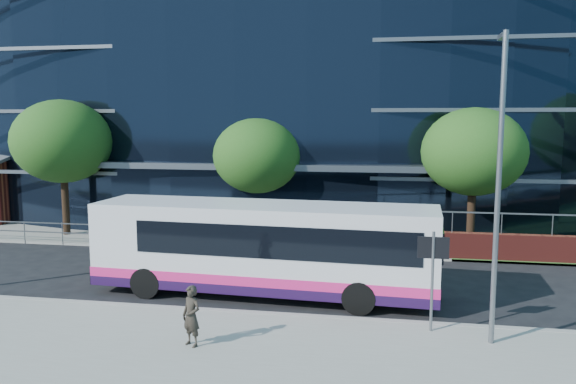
% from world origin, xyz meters
% --- Properties ---
extents(ground, '(200.00, 200.00, 0.00)m').
position_xyz_m(ground, '(0.00, 0.00, 0.00)').
color(ground, black).
rests_on(ground, ground).
extents(pavement_near, '(80.00, 8.00, 0.15)m').
position_xyz_m(pavement_near, '(0.00, -5.00, 0.07)').
color(pavement_near, gray).
rests_on(pavement_near, ground).
extents(kerb, '(80.00, 0.25, 0.16)m').
position_xyz_m(kerb, '(0.00, -1.00, 0.08)').
color(kerb, gray).
rests_on(kerb, ground).
extents(yellow_line_outer, '(80.00, 0.08, 0.01)m').
position_xyz_m(yellow_line_outer, '(0.00, -0.80, 0.01)').
color(yellow_line_outer, gold).
rests_on(yellow_line_outer, ground).
extents(yellow_line_inner, '(80.00, 0.08, 0.01)m').
position_xyz_m(yellow_line_inner, '(0.00, -0.65, 0.01)').
color(yellow_line_inner, gold).
rests_on(yellow_line_inner, ground).
extents(far_forecourt, '(50.00, 8.00, 0.10)m').
position_xyz_m(far_forecourt, '(-6.00, 11.00, 0.05)').
color(far_forecourt, gray).
rests_on(far_forecourt, ground).
extents(glass_office, '(44.00, 23.10, 16.00)m').
position_xyz_m(glass_office, '(-4.00, 20.85, 8.00)').
color(glass_office, black).
rests_on(glass_office, ground).
extents(guard_railings, '(24.00, 0.05, 1.10)m').
position_xyz_m(guard_railings, '(-8.00, 7.00, 0.82)').
color(guard_railings, slate).
rests_on(guard_railings, ground).
extents(street_sign, '(0.85, 0.09, 2.80)m').
position_xyz_m(street_sign, '(4.50, -1.59, 2.15)').
color(street_sign, slate).
rests_on(street_sign, pavement_near).
extents(tree_far_a, '(4.95, 4.95, 6.98)m').
position_xyz_m(tree_far_a, '(-13.00, 9.00, 4.86)').
color(tree_far_a, black).
rests_on(tree_far_a, ground).
extents(tree_far_b, '(4.29, 4.29, 6.05)m').
position_xyz_m(tree_far_b, '(-3.00, 9.50, 4.21)').
color(tree_far_b, black).
rests_on(tree_far_b, ground).
extents(tree_far_c, '(4.62, 4.62, 6.51)m').
position_xyz_m(tree_far_c, '(7.00, 9.00, 4.54)').
color(tree_far_c, black).
rests_on(tree_far_c, ground).
extents(streetlight_east, '(0.15, 0.77, 8.00)m').
position_xyz_m(streetlight_east, '(6.00, -2.17, 4.44)').
color(streetlight_east, slate).
rests_on(streetlight_east, pavement_near).
extents(city_bus, '(11.75, 3.28, 3.15)m').
position_xyz_m(city_bus, '(-0.74, 1.14, 1.67)').
color(city_bus, silver).
rests_on(city_bus, ground).
extents(pedestrian_b, '(0.69, 0.61, 1.59)m').
position_xyz_m(pedestrian_b, '(-1.68, -3.74, 0.94)').
color(pedestrian_b, '#2D261F').
rests_on(pedestrian_b, pavement_near).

